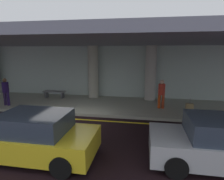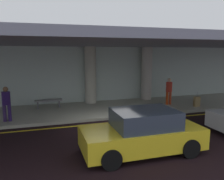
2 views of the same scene
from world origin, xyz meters
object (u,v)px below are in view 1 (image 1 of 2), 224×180
at_px(suitcase_upright_primary, 189,109).
at_px(bench_metal, 54,93).
at_px(support_column_center, 151,73).
at_px(car_silver, 220,143).
at_px(person_waiting_for_ride, 162,92).
at_px(car_yellow_taxi, 34,136).
at_px(traveler_with_luggage, 6,90).
at_px(support_column_left_mid, 93,72).

distance_m(suitcase_upright_primary, bench_metal, 8.99).
distance_m(support_column_center, car_silver, 7.65).
bearing_deg(car_silver, person_waiting_for_ride, -73.78).
relative_size(car_yellow_taxi, bench_metal, 2.56).
bearing_deg(car_yellow_taxi, car_silver, 5.10).
distance_m(traveler_with_luggage, bench_metal, 3.11).
distance_m(support_column_center, car_yellow_taxi, 8.81).
height_order(support_column_center, car_yellow_taxi, support_column_center).
relative_size(support_column_center, bench_metal, 2.28).
bearing_deg(traveler_with_luggage, person_waiting_for_ride, -136.60).
bearing_deg(car_yellow_taxi, support_column_center, 63.65).
bearing_deg(person_waiting_for_ride, car_yellow_taxi, -24.69).
bearing_deg(car_silver, support_column_center, -73.07).
relative_size(car_yellow_taxi, person_waiting_for_ride, 2.44).
relative_size(car_silver, car_yellow_taxi, 1.00).
xyz_separation_m(support_column_center, person_waiting_for_ride, (0.60, -2.03, -0.86)).
bearing_deg(car_silver, car_yellow_taxi, 7.42).
distance_m(car_yellow_taxi, suitcase_upright_primary, 7.55).
bearing_deg(car_yellow_taxi, person_waiting_for_ride, 52.33).
distance_m(support_column_left_mid, suitcase_upright_primary, 6.85).
distance_m(support_column_left_mid, car_silver, 9.48).
height_order(traveler_with_luggage, bench_metal, traveler_with_luggage).
bearing_deg(support_column_center, bench_metal, -174.23).
xyz_separation_m(car_yellow_taxi, traveler_with_luggage, (-4.85, 4.83, 0.40)).
bearing_deg(suitcase_upright_primary, bench_metal, 173.12).
height_order(support_column_center, traveler_with_luggage, support_column_center).
bearing_deg(traveler_with_luggage, car_yellow_taxi, 172.58).
xyz_separation_m(person_waiting_for_ride, suitcase_upright_primary, (1.36, -1.00, -0.65)).
height_order(support_column_left_mid, bench_metal, support_column_left_mid).
bearing_deg(car_silver, bench_metal, -35.25).
distance_m(car_silver, suitcase_upright_primary, 4.28).
xyz_separation_m(car_silver, car_yellow_taxi, (-5.78, -0.52, 0.00)).
height_order(support_column_left_mid, suitcase_upright_primary, support_column_left_mid).
height_order(car_silver, car_yellow_taxi, same).
distance_m(support_column_center, bench_metal, 6.91).
bearing_deg(traveler_with_luggage, support_column_left_mid, -110.10).
relative_size(person_waiting_for_ride, suitcase_upright_primary, 1.87).
xyz_separation_m(person_waiting_for_ride, bench_metal, (-7.32, 1.35, -0.61)).
height_order(suitcase_upright_primary, bench_metal, suitcase_upright_primary).
bearing_deg(support_column_left_mid, car_yellow_taxi, -89.00).
bearing_deg(suitcase_upright_primary, traveler_with_luggage, -171.94).
bearing_deg(car_yellow_taxi, support_column_left_mid, 90.94).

